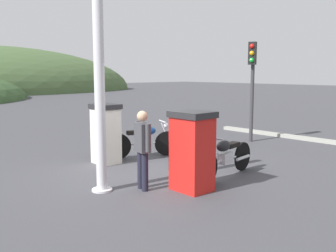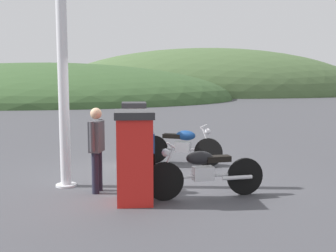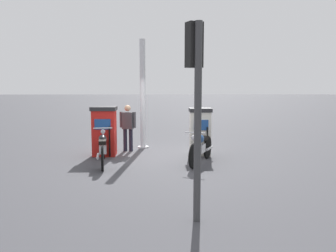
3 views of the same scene
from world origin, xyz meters
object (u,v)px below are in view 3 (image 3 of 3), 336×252
Objects in this scene: fuel_pump_near at (104,131)px; canopy_support_pole at (143,96)px; roadside_traffic_light at (196,86)px; fuel_pump_far at (200,131)px; motorcycle_near_pump at (103,147)px; attendant_person at (128,125)px; motorcycle_far_pump at (201,147)px.

canopy_support_pole is (-1.34, 1.15, 1.04)m from fuel_pump_near.
fuel_pump_near is 0.48× the size of roadside_traffic_light.
canopy_support_pole is (-1.34, -1.89, 1.06)m from fuel_pump_far.
motorcycle_near_pump is 4.91m from roadside_traffic_light.
attendant_person is at bearing -36.40° from canopy_support_pole.
fuel_pump_near is 0.97m from attendant_person.
motorcycle_far_pump is 0.50× the size of canopy_support_pole.
fuel_pump_near is at bearing -172.85° from motorcycle_near_pump.
motorcycle_near_pump is at bearing -67.31° from fuel_pump_far.
attendant_person is 0.41× the size of canopy_support_pole.
fuel_pump_far is at bearing 112.69° from motorcycle_near_pump.
motorcycle_far_pump is 2.95m from attendant_person.
fuel_pump_near is at bearing -44.14° from attendant_person.
roadside_traffic_light is 6.68m from canopy_support_pole.
roadside_traffic_light is at bearing 24.64° from fuel_pump_near.
attendant_person reaches higher than fuel_pump_near.
fuel_pump_near is at bearing -90.00° from fuel_pump_far.
fuel_pump_far is 0.80× the size of motorcycle_far_pump.
fuel_pump_far is 0.46× the size of roadside_traffic_light.
canopy_support_pole reaches higher than motorcycle_near_pump.
motorcycle_near_pump is (1.21, 0.15, -0.31)m from fuel_pump_near.
motorcycle_far_pump is 1.21× the size of attendant_person.
motorcycle_far_pump is at bearing 172.30° from roadside_traffic_light.
attendant_person reaches higher than fuel_pump_far.
attendant_person is (-1.90, 0.52, 0.40)m from motorcycle_near_pump.
motorcycle_far_pump is 3.34m from canopy_support_pole.
fuel_pump_far is 2.55m from canopy_support_pole.
roadside_traffic_light is 0.86× the size of canopy_support_pole.
motorcycle_near_pump is 2.79m from motorcycle_far_pump.
motorcycle_near_pump is 1.13× the size of motorcycle_far_pump.
fuel_pump_far is 1.19m from motorcycle_far_pump.
motorcycle_near_pump is 1.37× the size of attendant_person.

